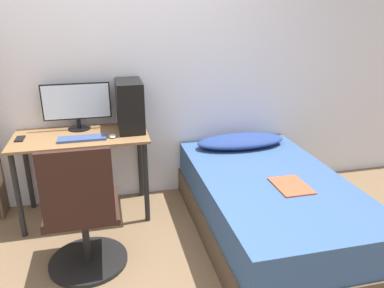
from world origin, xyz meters
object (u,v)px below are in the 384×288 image
at_px(bed, 269,206).
at_px(keyboard, 82,138).
at_px(pc_tower, 130,106).
at_px(office_chair, 84,224).
at_px(monitor, 77,104).

relative_size(bed, keyboard, 4.98).
height_order(bed, pc_tower, pc_tower).
distance_m(office_chair, pc_tower, 1.12).
xyz_separation_m(bed, keyboard, (-1.43, 0.56, 0.51)).
height_order(office_chair, keyboard, office_chair).
bearing_deg(bed, monitor, 149.87).
bearing_deg(bed, office_chair, -175.76).
xyz_separation_m(keyboard, pc_tower, (0.41, 0.18, 0.21)).
distance_m(bed, pc_tower, 1.45).
bearing_deg(office_chair, monitor, 91.64).
xyz_separation_m(office_chair, monitor, (-0.03, 0.96, 0.61)).
bearing_deg(keyboard, pc_tower, 24.15).
relative_size(monitor, keyboard, 1.50).
relative_size(monitor, pc_tower, 1.34).
bearing_deg(monitor, pc_tower, -13.92).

